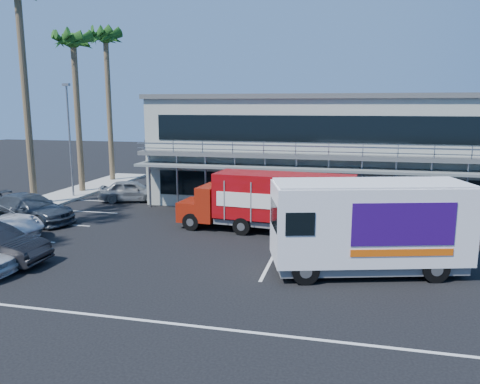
# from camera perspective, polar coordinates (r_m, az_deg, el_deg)

# --- Properties ---
(ground) EXTENTS (120.00, 120.00, 0.00)m
(ground) POSITION_cam_1_polar(r_m,az_deg,el_deg) (20.37, -2.08, -8.43)
(ground) COLOR black
(ground) RESTS_ON ground
(building) EXTENTS (22.40, 12.00, 7.30)m
(building) POSITION_cam_1_polar(r_m,az_deg,el_deg) (33.71, 9.58, 5.38)
(building) COLOR #9EA698
(building) RESTS_ON ground
(curb_strip) EXTENTS (3.00, 32.00, 0.16)m
(curb_strip) POSITION_cam_1_polar(r_m,az_deg,el_deg) (32.41, -25.57, -2.13)
(curb_strip) COLOR #A5A399
(curb_strip) RESTS_ON ground
(palm_d) EXTENTS (2.80, 2.80, 14.75)m
(palm_d) POSITION_cam_1_polar(r_m,az_deg,el_deg) (33.99, -25.44, 20.08)
(palm_d) COLOR brown
(palm_d) RESTS_ON ground
(palm_e) EXTENTS (2.80, 2.80, 12.25)m
(palm_e) POSITION_cam_1_polar(r_m,az_deg,el_deg) (37.47, -19.62, 16.04)
(palm_e) COLOR brown
(palm_e) RESTS_ON ground
(palm_f) EXTENTS (2.80, 2.80, 13.25)m
(palm_f) POSITION_cam_1_polar(r_m,az_deg,el_deg) (42.49, -16.03, 16.74)
(palm_f) COLOR brown
(palm_f) RESTS_ON ground
(light_pole_far) EXTENTS (0.50, 0.25, 8.09)m
(light_pole_far) POSITION_cam_1_polar(r_m,az_deg,el_deg) (35.37, -20.07, 6.50)
(light_pole_far) COLOR gray
(light_pole_far) RESTS_ON ground
(red_truck) EXTENTS (9.46, 3.08, 3.13)m
(red_truck) POSITION_cam_1_polar(r_m,az_deg,el_deg) (24.44, 3.89, -1.04)
(red_truck) COLOR maroon
(red_truck) RESTS_ON ground
(white_van) EXTENTS (7.97, 4.53, 3.69)m
(white_van) POSITION_cam_1_polar(r_m,az_deg,el_deg) (19.16, 15.43, -3.93)
(white_van) COLOR white
(white_van) RESTS_ON ground
(parked_car_d) EXTENTS (5.91, 3.26, 1.62)m
(parked_car_d) POSITION_cam_1_polar(r_m,az_deg,el_deg) (29.20, -24.27, -1.86)
(parked_car_d) COLOR #303841
(parked_car_d) RESTS_ON ground
(parked_car_e) EXTENTS (4.73, 2.90, 1.51)m
(parked_car_e) POSITION_cam_1_polar(r_m,az_deg,el_deg) (33.32, -13.06, 0.15)
(parked_car_e) COLOR slate
(parked_car_e) RESTS_ON ground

